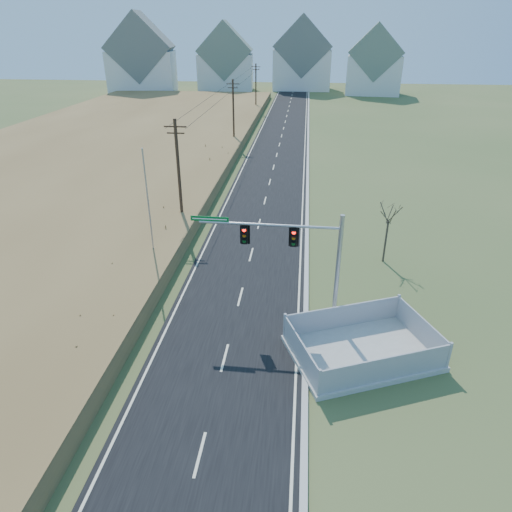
{
  "coord_description": "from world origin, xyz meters",
  "views": [
    {
      "loc": [
        3.57,
        -20.41,
        15.35
      ],
      "look_at": [
        1.08,
        3.2,
        3.4
      ],
      "focal_mm": 32.0,
      "sensor_mm": 36.0,
      "label": 1
    }
  ],
  "objects": [
    {
      "name": "condo_nnw",
      "position": [
        -18.0,
        108.0,
        6.94
      ],
      "size": [
        14.93,
        11.17,
        17.03
      ],
      "rotation": [
        0.0,
        0.0,
        0.07
      ],
      "color": "silver",
      "rests_on": "ground"
    },
    {
      "name": "condo_nw",
      "position": [
        -38.0,
        100.0,
        7.7
      ],
      "size": [
        17.69,
        13.38,
        19.05
      ],
      "rotation": [
        0.0,
        0.0,
        0.14
      ],
      "color": "silver",
      "rests_on": "ground"
    },
    {
      "name": "curb",
      "position": [
        4.15,
        50.0,
        0.09
      ],
      "size": [
        0.3,
        180.0,
        0.18
      ],
      "primitive_type": "cube",
      "color": "#B2AFA8",
      "rests_on": "ground"
    },
    {
      "name": "bare_tree",
      "position": [
        9.71,
        10.05,
        3.82
      ],
      "size": [
        1.79,
        1.79,
        4.74
      ],
      "color": "#4C3F33",
      "rests_on": "ground"
    },
    {
      "name": "utility_pole_far",
      "position": [
        -6.5,
        75.0,
        4.68
      ],
      "size": [
        1.8,
        0.26,
        9.0
      ],
      "color": "#422D1E",
      "rests_on": "ground"
    },
    {
      "name": "open_sign",
      "position": [
        5.03,
        2.0,
        0.32
      ],
      "size": [
        0.49,
        0.11,
        0.6
      ],
      "rotation": [
        0.0,
        0.0,
        0.11
      ],
      "color": "white",
      "rests_on": "ground"
    },
    {
      "name": "utility_pole_mid",
      "position": [
        -6.5,
        45.0,
        4.68
      ],
      "size": [
        1.8,
        0.26,
        9.0
      ],
      "color": "#422D1E",
      "rests_on": "ground"
    },
    {
      "name": "utility_pole_near",
      "position": [
        -6.5,
        15.0,
        4.68
      ],
      "size": [
        1.8,
        0.26,
        9.0
      ],
      "color": "#422D1E",
      "rests_on": "ground"
    },
    {
      "name": "road",
      "position": [
        0.0,
        50.0,
        0.03
      ],
      "size": [
        8.0,
        180.0,
        0.06
      ],
      "primitive_type": "cube",
      "color": "black",
      "rests_on": "ground"
    },
    {
      "name": "flagpole",
      "position": [
        -6.74,
        7.82,
        3.36
      ],
      "size": [
        0.38,
        0.38,
        8.42
      ],
      "color": "#B7B5AD",
      "rests_on": "ground"
    },
    {
      "name": "traffic_signal_mast",
      "position": [
        3.89,
        1.94,
        4.15
      ],
      "size": [
        8.38,
        0.57,
        6.67
      ],
      "rotation": [
        0.0,
        0.0,
        -0.02
      ],
      "color": "#9EA0A5",
      "rests_on": "ground"
    },
    {
      "name": "fence_enclosure",
      "position": [
        7.05,
        -0.98,
        0.31
      ],
      "size": [
        8.49,
        7.24,
        1.65
      ],
      "rotation": [
        0.0,
        0.0,
        0.39
      ],
      "color": "#B7B5AD",
      "rests_on": "ground"
    },
    {
      "name": "condo_ne",
      "position": [
        20.0,
        104.0,
        6.84
      ],
      "size": [
        14.12,
        10.51,
        16.52
      ],
      "rotation": [
        0.0,
        0.0,
        -0.1
      ],
      "color": "silver",
      "rests_on": "ground"
    },
    {
      "name": "reed_marsh",
      "position": [
        -24.0,
        40.0,
        0.65
      ],
      "size": [
        38.0,
        110.0,
        1.3
      ],
      "primitive_type": "cube",
      "color": "olive",
      "rests_on": "ground"
    },
    {
      "name": "condo_n",
      "position": [
        2.0,
        112.0,
        7.61
      ],
      "size": [
        15.27,
        10.2,
        18.54
      ],
      "color": "silver",
      "rests_on": "ground"
    },
    {
      "name": "ground",
      "position": [
        0.0,
        0.0,
        0.0
      ],
      "size": [
        260.0,
        260.0,
        0.0
      ],
      "primitive_type": "plane",
      "color": "#435529",
      "rests_on": "ground"
    }
  ]
}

